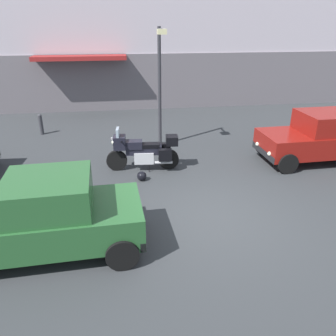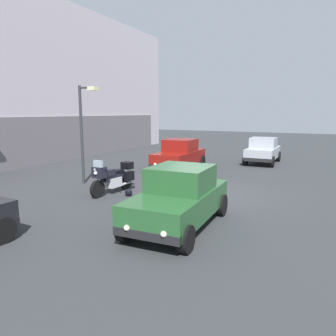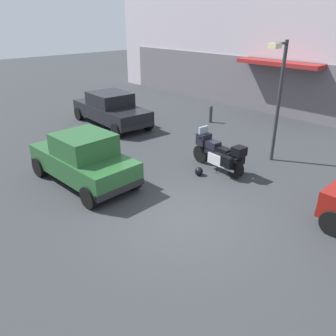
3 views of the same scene
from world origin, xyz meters
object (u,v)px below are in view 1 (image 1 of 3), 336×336
at_px(car_hatchback_near, 320,138).
at_px(car_wagon_end, 46,217).
at_px(streetlamp_curbside, 160,76).
at_px(bollard_curbside, 41,124).
at_px(helmet, 142,176).
at_px(motorcycle, 144,151).

bearing_deg(car_hatchback_near, car_wagon_end, 23.47).
relative_size(car_hatchback_near, streetlamp_curbside, 0.94).
xyz_separation_m(car_wagon_end, bollard_curbside, (-1.67, 8.01, -0.35)).
distance_m(helmet, car_hatchback_near, 6.00).
height_order(car_wagon_end, streetlamp_curbside, streetlamp_curbside).
bearing_deg(bollard_curbside, car_hatchback_near, -23.97).
height_order(motorcycle, car_hatchback_near, car_hatchback_near).
bearing_deg(helmet, motorcycle, 79.62).
bearing_deg(motorcycle, streetlamp_curbside, -106.43).
relative_size(motorcycle, bollard_curbside, 2.64).
height_order(motorcycle, streetlamp_curbside, streetlamp_curbside).
relative_size(motorcycle, car_hatchback_near, 0.58).
distance_m(car_hatchback_near, streetlamp_curbside, 5.71).
bearing_deg(bollard_curbside, helmet, -53.03).
distance_m(motorcycle, helmet, 0.94).
bearing_deg(car_wagon_end, car_hatchback_near, -157.42).
bearing_deg(car_wagon_end, motorcycle, -122.58).
relative_size(car_hatchback_near, bollard_curbside, 4.55).
bearing_deg(car_wagon_end, helmet, -126.87).
distance_m(helmet, streetlamp_curbside, 3.81).
xyz_separation_m(motorcycle, car_wagon_end, (-2.23, -3.82, 0.19)).
relative_size(car_wagon_end, bollard_curbside, 4.58).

